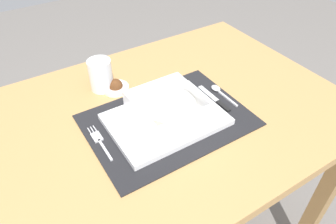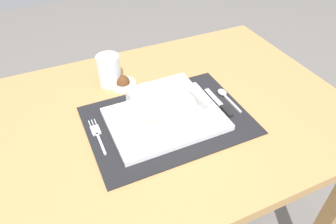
{
  "view_description": "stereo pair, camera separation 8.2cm",
  "coord_description": "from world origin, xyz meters",
  "px_view_note": "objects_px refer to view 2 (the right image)",
  "views": [
    {
      "loc": [
        -0.36,
        -0.57,
        1.32
      ],
      "look_at": [
        -0.02,
        -0.04,
        0.78
      ],
      "focal_mm": 33.48,
      "sensor_mm": 36.0,
      "label": 1
    },
    {
      "loc": [
        -0.28,
        -0.61,
        1.32
      ],
      "look_at": [
        -0.02,
        -0.04,
        0.78
      ],
      "focal_mm": 33.48,
      "sensor_mm": 36.0,
      "label": 2
    }
  ],
  "objects_px": {
    "butter_knife": "(220,104)",
    "condiment_saucer": "(123,83)",
    "porridge_bowl": "(168,108)",
    "fork": "(97,133)",
    "spoon": "(224,94)",
    "dining_table": "(170,137)",
    "drinking_glass": "(109,71)"
  },
  "relations": [
    {
      "from": "porridge_bowl",
      "to": "spoon",
      "type": "distance_m",
      "value": 0.19
    },
    {
      "from": "drinking_glass",
      "to": "porridge_bowl",
      "type": "bearing_deg",
      "value": -67.59
    },
    {
      "from": "butter_knife",
      "to": "condiment_saucer",
      "type": "height_order",
      "value": "condiment_saucer"
    },
    {
      "from": "porridge_bowl",
      "to": "fork",
      "type": "bearing_deg",
      "value": 173.95
    },
    {
      "from": "porridge_bowl",
      "to": "dining_table",
      "type": "bearing_deg",
      "value": 57.17
    },
    {
      "from": "fork",
      "to": "butter_knife",
      "type": "distance_m",
      "value": 0.35
    },
    {
      "from": "spoon",
      "to": "condiment_saucer",
      "type": "bearing_deg",
      "value": 147.0
    },
    {
      "from": "butter_knife",
      "to": "drinking_glass",
      "type": "xyz_separation_m",
      "value": [
        -0.25,
        0.23,
        0.04
      ]
    },
    {
      "from": "spoon",
      "to": "butter_knife",
      "type": "distance_m",
      "value": 0.05
    },
    {
      "from": "fork",
      "to": "drinking_glass",
      "type": "height_order",
      "value": "drinking_glass"
    },
    {
      "from": "fork",
      "to": "spoon",
      "type": "distance_m",
      "value": 0.38
    },
    {
      "from": "porridge_bowl",
      "to": "condiment_saucer",
      "type": "bearing_deg",
      "value": 107.76
    },
    {
      "from": "drinking_glass",
      "to": "condiment_saucer",
      "type": "relative_size",
      "value": 1.23
    },
    {
      "from": "drinking_glass",
      "to": "condiment_saucer",
      "type": "height_order",
      "value": "drinking_glass"
    },
    {
      "from": "fork",
      "to": "butter_knife",
      "type": "xyz_separation_m",
      "value": [
        0.35,
        -0.03,
        0.0
      ]
    },
    {
      "from": "fork",
      "to": "spoon",
      "type": "xyz_separation_m",
      "value": [
        0.38,
        0.0,
        0.0
      ]
    },
    {
      "from": "fork",
      "to": "spoon",
      "type": "bearing_deg",
      "value": 1.81
    },
    {
      "from": "dining_table",
      "to": "drinking_glass",
      "type": "bearing_deg",
      "value": 120.64
    },
    {
      "from": "porridge_bowl",
      "to": "condiment_saucer",
      "type": "height_order",
      "value": "porridge_bowl"
    },
    {
      "from": "dining_table",
      "to": "condiment_saucer",
      "type": "distance_m",
      "value": 0.22
    },
    {
      "from": "fork",
      "to": "drinking_glass",
      "type": "bearing_deg",
      "value": 66.02
    },
    {
      "from": "butter_knife",
      "to": "condiment_saucer",
      "type": "xyz_separation_m",
      "value": [
        -0.22,
        0.2,
        0.0
      ]
    },
    {
      "from": "dining_table",
      "to": "butter_knife",
      "type": "height_order",
      "value": "butter_knife"
    },
    {
      "from": "butter_knife",
      "to": "condiment_saucer",
      "type": "relative_size",
      "value": 1.75
    },
    {
      "from": "dining_table",
      "to": "butter_knife",
      "type": "bearing_deg",
      "value": -17.09
    },
    {
      "from": "butter_knife",
      "to": "drinking_glass",
      "type": "bearing_deg",
      "value": 138.86
    },
    {
      "from": "spoon",
      "to": "condiment_saucer",
      "type": "relative_size",
      "value": 1.45
    },
    {
      "from": "porridge_bowl",
      "to": "condiment_saucer",
      "type": "distance_m",
      "value": 0.21
    },
    {
      "from": "dining_table",
      "to": "butter_knife",
      "type": "distance_m",
      "value": 0.18
    },
    {
      "from": "dining_table",
      "to": "fork",
      "type": "xyz_separation_m",
      "value": [
        -0.21,
        -0.01,
        0.11
      ]
    },
    {
      "from": "spoon",
      "to": "porridge_bowl",
      "type": "bearing_deg",
      "value": -172.08
    },
    {
      "from": "spoon",
      "to": "drinking_glass",
      "type": "height_order",
      "value": "drinking_glass"
    }
  ]
}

